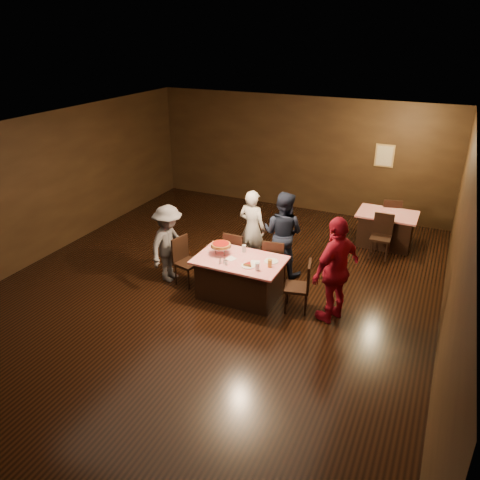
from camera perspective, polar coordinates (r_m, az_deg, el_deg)
name	(u,v)px	position (r m, az deg, el deg)	size (l,w,h in m)	color
room	(209,184)	(8.07, -3.78, 6.85)	(10.00, 10.04, 3.02)	black
main_table	(240,278)	(8.61, -0.04, -4.63)	(1.60, 1.00, 0.77)	red
back_table	(386,229)	(11.14, 17.32, 1.28)	(1.30, 0.90, 0.77)	red
chair_far_left	(237,253)	(9.32, -0.34, -1.59)	(0.42, 0.42, 0.95)	black
chair_far_right	(275,261)	(9.05, 4.26, -2.53)	(0.42, 0.42, 0.95)	black
chair_end_left	(188,262)	(9.03, -6.40, -2.67)	(0.42, 0.42, 0.95)	black
chair_end_right	(297,286)	(8.23, 6.97, -5.63)	(0.42, 0.42, 0.95)	black
chair_back_near	(381,237)	(10.47, 16.79, 0.35)	(0.42, 0.42, 0.95)	black
chair_back_far	(390,216)	(11.66, 17.83, 2.75)	(0.42, 0.42, 0.95)	black
diner_white_jacket	(252,229)	(9.57, 1.49, 1.40)	(0.60, 0.39, 1.64)	silver
diner_navy_hoodie	(283,233)	(9.27, 5.25, 0.80)	(0.84, 0.65, 1.73)	black
diner_grey_knit	(169,244)	(9.12, -8.68, -0.43)	(1.00, 0.58, 1.55)	#59585D
diner_red_shirt	(336,270)	(7.88, 11.62, -3.59)	(1.10, 0.46, 1.87)	maroon
pizza_stand	(221,245)	(8.55, -2.33, -0.62)	(0.38, 0.38, 0.22)	black
plate_with_slice	(248,265)	(8.18, 1.02, -3.05)	(0.25, 0.25, 0.06)	white
plate_empty	(271,261)	(8.36, 3.82, -2.59)	(0.25, 0.25, 0.01)	white
glass_front_right	(257,267)	(8.03, 2.13, -3.26)	(0.08, 0.08, 0.14)	silver
glass_amber	(270,263)	(8.15, 3.65, -2.86)	(0.08, 0.08, 0.14)	#BF7F26
glass_back	(244,249)	(8.66, 0.49, -1.06)	(0.08, 0.08, 0.14)	silver
condiments	(224,261)	(8.25, -2.00, -2.62)	(0.17, 0.10, 0.09)	silver
napkin_center	(255,262)	(8.32, 1.84, -2.73)	(0.16, 0.16, 0.01)	white
napkin_left	(231,259)	(8.45, -1.11, -2.28)	(0.16, 0.16, 0.01)	white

